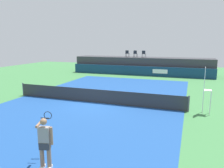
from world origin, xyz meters
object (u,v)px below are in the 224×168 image
net_post_near (23,89)px  net_post_far (189,104)px  umpire_chair (206,87)px  spectator_chair_far_left (127,53)px  spectator_chair_left (135,53)px  tennis_ball (121,78)px  tennis_player (45,142)px  spectator_chair_center (144,54)px

net_post_near → net_post_far: bearing=0.0°
umpire_chair → spectator_chair_far_left: bearing=121.0°
spectator_chair_left → net_post_near: (-5.36, -15.02, -2.19)m
net_post_near → tennis_ball: 11.48m
tennis_player → net_post_far: bearing=61.6°
tennis_player → net_post_near: bearing=134.8°
spectator_chair_far_left → spectator_chair_center: 2.25m
spectator_chair_left → spectator_chair_center: same height
net_post_near → tennis_player: tennis_player is taller
spectator_chair_left → tennis_ball: 5.33m
spectator_chair_left → umpire_chair: (7.92, -15.01, -1.11)m
spectator_chair_center → tennis_ball: size_ratio=13.06×
tennis_ball → spectator_chair_far_left: bearing=96.6°
spectator_chair_far_left → spectator_chair_center: same height
tennis_player → tennis_ball: 18.82m
net_post_near → spectator_chair_far_left: bearing=74.3°
spectator_chair_far_left → tennis_ball: size_ratio=13.06×
spectator_chair_far_left → net_post_far: (8.17, -15.10, -2.19)m
spectator_chair_left → net_post_near: spectator_chair_left is taller
tennis_ball → spectator_chair_center: bearing=69.7°
tennis_player → tennis_ball: size_ratio=26.03×
spectator_chair_far_left → tennis_player: bearing=-80.7°
tennis_player → tennis_ball: (-3.26, 18.51, -0.92)m
tennis_player → spectator_chair_center: bearing=93.8°
spectator_chair_center → net_post_near: 16.55m
spectator_chair_left → umpire_chair: size_ratio=0.32×
net_post_near → tennis_ball: (4.77, 10.43, -0.46)m
spectator_chair_center → net_post_near: (-6.48, -15.07, -2.19)m
umpire_chair → net_post_far: bearing=-179.8°
spectator_chair_center → net_post_far: (5.92, -15.07, -2.19)m
spectator_chair_center → umpire_chair: size_ratio=0.32×
spectator_chair_far_left → tennis_player: 23.55m
umpire_chair → tennis_player: (-5.25, -8.08, -0.63)m
spectator_chair_center → umpire_chair: spectator_chair_center is taller
spectator_chair_far_left → tennis_ball: spectator_chair_far_left is taller
net_post_near → spectator_chair_left: bearing=70.3°
net_post_far → tennis_player: bearing=-118.4°
umpire_chair → tennis_ball: bearing=129.2°
spectator_chair_far_left → tennis_ball: 5.40m
net_post_far → umpire_chair: bearing=0.2°
spectator_chair_left → net_post_near: 16.10m
spectator_chair_left → tennis_player: 23.31m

